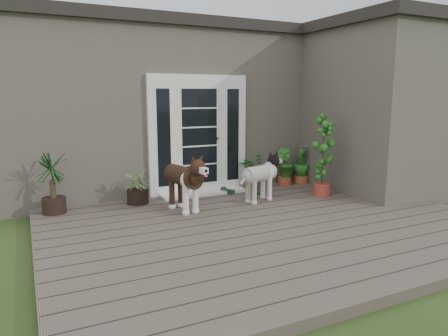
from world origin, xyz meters
name	(u,v)px	position (x,y,z in m)	size (l,w,h in m)	color
deck	(272,226)	(0.00, 0.40, 0.06)	(6.20, 4.60, 0.12)	#6B5B4C
house_main	(172,111)	(0.00, 4.65, 1.55)	(7.40, 4.00, 3.10)	#665E54
roof_main	(171,35)	(0.00, 4.65, 3.20)	(7.60, 4.20, 0.20)	#2D2826
house_wing	(371,114)	(2.90, 1.50, 1.55)	(1.60, 2.40, 3.10)	#665E54
roof_wing	(377,24)	(2.90, 1.50, 3.20)	(1.80, 2.60, 0.20)	#2D2826
door_unit	(199,135)	(-0.20, 2.60, 1.19)	(1.90, 0.14, 2.15)	white
door_step	(204,193)	(-0.20, 2.40, 0.14)	(1.60, 0.40, 0.05)	white
brindle_dog	(183,186)	(-0.92, 1.51, 0.52)	(0.41, 0.97, 0.80)	#3D2416
white_dog	(259,181)	(0.44, 1.50, 0.47)	(0.36, 0.85, 0.71)	white
spider_plant	(137,185)	(-1.45, 2.26, 0.44)	(0.59, 0.59, 0.63)	#8FB06C
yucca	(52,182)	(-2.75, 2.27, 0.60)	(0.67, 0.67, 0.97)	black
herb_a	(251,173)	(0.79, 2.40, 0.42)	(0.48, 0.48, 0.61)	#25611B
herb_b	(285,172)	(1.58, 2.40, 0.39)	(0.36, 0.36, 0.53)	#18541C
herb_c	(301,169)	(1.97, 2.40, 0.42)	(0.38, 0.38, 0.59)	#164E1C
sapling	(323,153)	(1.66, 1.35, 0.90)	(0.46, 0.46, 1.56)	#23631C
clog_left	(228,191)	(0.22, 2.25, 0.17)	(0.15, 0.32, 0.09)	black
clog_right	(258,192)	(0.69, 1.95, 0.17)	(0.14, 0.30, 0.09)	#14341A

